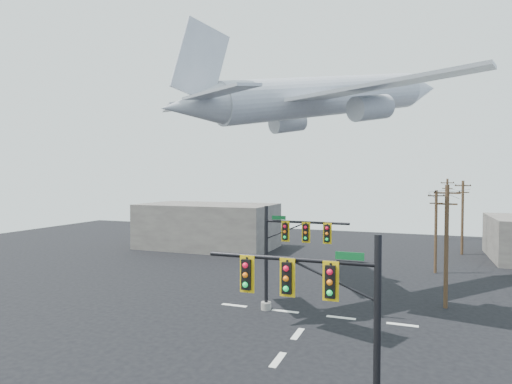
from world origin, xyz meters
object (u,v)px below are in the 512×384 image
at_px(utility_pole_b, 436,230).
at_px(signal_mast_far, 285,253).
at_px(utility_pole_d, 447,208).
at_px(utility_pole_c, 462,216).
at_px(airliner, 326,97).
at_px(utility_pole_a, 446,244).
at_px(signal_mast_near, 331,323).

bearing_deg(utility_pole_b, signal_mast_far, -142.46).
height_order(utility_pole_b, utility_pole_d, utility_pole_d).
relative_size(utility_pole_c, airliner, 0.36).
distance_m(utility_pole_a, airliner, 14.57).
relative_size(utility_pole_a, utility_pole_c, 0.99).
bearing_deg(utility_pole_b, airliner, -148.02).
relative_size(signal_mast_near, utility_pole_a, 0.84).
distance_m(signal_mast_near, signal_mast_far, 14.71).
relative_size(signal_mast_near, signal_mast_far, 1.01).
xyz_separation_m(signal_mast_near, utility_pole_a, (5.01, 18.63, 0.47)).
distance_m(signal_mast_far, utility_pole_d, 45.36).
bearing_deg(airliner, signal_mast_far, -160.73).
xyz_separation_m(utility_pole_d, airliner, (-11.42, -37.81, 11.22)).
height_order(utility_pole_b, utility_pole_c, utility_pole_c).
distance_m(signal_mast_near, airliner, 22.86).
relative_size(utility_pole_c, utility_pole_d, 0.98).
xyz_separation_m(utility_pole_b, airliner, (-8.82, -11.72, 11.79)).
height_order(signal_mast_far, utility_pole_b, utility_pole_b).
bearing_deg(utility_pole_c, utility_pole_d, 84.40).
bearing_deg(utility_pole_b, utility_pole_d, 63.24).
bearing_deg(utility_pole_d, airliner, -100.20).
distance_m(signal_mast_far, utility_pole_a, 11.96).
distance_m(signal_mast_near, utility_pole_d, 57.40).
distance_m(utility_pole_c, airliner, 29.32).
bearing_deg(utility_pole_a, utility_pole_d, 94.38).
distance_m(signal_mast_near, utility_pole_c, 43.97).
relative_size(utility_pole_a, airliner, 0.36).
relative_size(utility_pole_a, utility_pole_d, 0.97).
height_order(signal_mast_far, utility_pole_d, utility_pole_d).
distance_m(utility_pole_a, utility_pole_d, 38.37).
height_order(utility_pole_b, airliner, airliner).
bearing_deg(utility_pole_c, utility_pole_a, -107.11).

